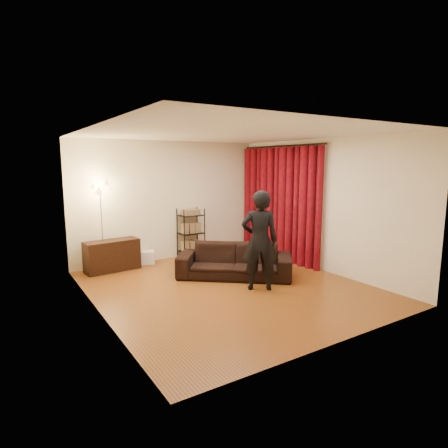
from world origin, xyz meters
TOP-DOWN VIEW (x-y plane):
  - floor at (0.00, 0.00)m, footprint 5.00×5.00m
  - ceiling at (0.00, 0.00)m, footprint 5.00×5.00m
  - wall_back at (0.00, 2.50)m, footprint 5.00×0.00m
  - wall_front at (0.00, -2.50)m, footprint 5.00×0.00m
  - wall_left at (-2.25, 0.00)m, footprint 0.00×5.00m
  - wall_right at (2.25, 0.00)m, footprint 0.00×5.00m
  - curtain_rod at (2.15, 1.12)m, footprint 0.04×2.65m
  - curtain at (2.13, 1.12)m, footprint 0.22×2.65m
  - sofa at (0.44, 0.46)m, footprint 2.23×2.03m
  - person at (0.41, -0.37)m, footprint 0.76×0.69m
  - media_cabinet at (-1.45, 2.17)m, footprint 1.13×0.52m
  - storage_boxes at (-0.66, 2.31)m, footprint 0.41×0.37m
  - wire_shelf at (0.43, 2.28)m, footprint 0.55×0.40m
  - floor_lamp at (-1.63, 2.19)m, footprint 0.38×0.38m

SIDE VIEW (x-z plane):
  - floor at x=0.00m, z-range 0.00..0.00m
  - storage_boxes at x=-0.66m, z-range 0.00..0.29m
  - sofa at x=0.44m, z-range 0.00..0.64m
  - media_cabinet at x=-1.45m, z-range 0.00..0.64m
  - wire_shelf at x=0.43m, z-range 0.00..1.16m
  - person at x=0.41m, z-range 0.00..1.75m
  - floor_lamp at x=-1.63m, z-range 0.00..1.88m
  - curtain at x=2.13m, z-range 0.00..2.55m
  - wall_back at x=0.00m, z-range -1.15..3.85m
  - wall_front at x=0.00m, z-range -1.15..3.85m
  - wall_left at x=-2.25m, z-range -1.15..3.85m
  - wall_right at x=2.25m, z-range -1.15..3.85m
  - curtain_rod at x=2.15m, z-range 2.56..2.60m
  - ceiling at x=0.00m, z-range 2.70..2.70m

